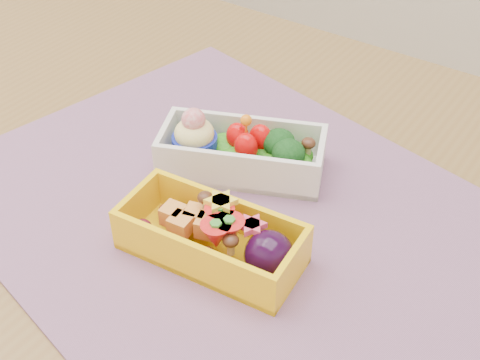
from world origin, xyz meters
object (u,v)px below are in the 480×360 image
Objects in this scene: table at (211,275)px; bento_yellow at (214,237)px; placemat at (231,211)px; bento_white at (241,152)px.

bento_yellow is (0.05, -0.05, 0.13)m from table.
bento_yellow is at bearing -47.71° from table.
table is 0.14m from bento_yellow.
bento_white is at bearing 116.07° from placemat.
bento_white is (-0.03, 0.06, 0.02)m from placemat.
table is 2.25× the size of placemat.
bento_yellow is (0.02, -0.06, 0.02)m from placemat.
table is 6.62× the size of bento_white.
table is at bearing 126.25° from bento_yellow.
placemat is (0.02, 0.01, 0.10)m from table.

